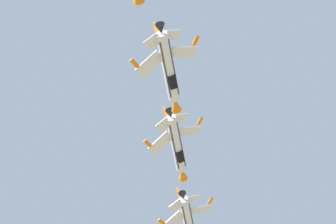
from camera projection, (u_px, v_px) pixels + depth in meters
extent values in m
cylinder|color=white|center=(188.00, 221.00, 127.46)|extent=(5.96, 11.79, 1.70)
cube|color=#383D47|center=(189.00, 223.00, 127.12)|extent=(5.06, 9.93, 0.93)
cone|color=black|center=(183.00, 196.00, 123.02)|extent=(1.85, 1.99, 1.36)
cube|color=white|center=(174.00, 221.00, 125.75)|extent=(4.01, 4.23, 1.82)
cube|color=orange|center=(162.00, 222.00, 124.60)|extent=(1.61, 1.50, 0.44)
cube|color=white|center=(200.00, 210.00, 126.78)|extent=(4.14, 2.34, 1.82)
cube|color=orange|center=(210.00, 201.00, 126.46)|extent=(0.79, 1.66, 0.44)
cube|color=white|center=(176.00, 206.00, 123.80)|extent=(2.69, 2.67, 1.00)
cube|color=white|center=(192.00, 199.00, 124.40)|extent=(2.11, 1.72, 1.00)
cube|color=orange|center=(180.00, 197.00, 125.61)|extent=(2.06, 2.86, 2.47)
cylinder|color=white|center=(176.00, 144.00, 118.09)|extent=(5.96, 11.79, 1.70)
cube|color=#383D47|center=(178.00, 146.00, 117.75)|extent=(5.06, 9.93, 0.96)
cone|color=orange|center=(182.00, 174.00, 122.79)|extent=(2.33, 2.81, 1.56)
cone|color=black|center=(170.00, 114.00, 113.64)|extent=(1.85, 1.99, 1.36)
ellipsoid|color=#192333|center=(177.00, 153.00, 120.28)|extent=(2.52, 3.51, 1.46)
cube|color=black|center=(180.00, 156.00, 118.93)|extent=(2.06, 2.54, 1.22)
cube|color=white|center=(161.00, 143.00, 116.33)|extent=(3.98, 4.20, 1.92)
cube|color=orange|center=(148.00, 143.00, 115.14)|extent=(1.61, 1.50, 0.45)
cube|color=white|center=(189.00, 131.00, 117.46)|extent=(4.10, 2.34, 1.92)
cube|color=orange|center=(200.00, 121.00, 117.18)|extent=(0.79, 1.66, 0.45)
cube|color=white|center=(163.00, 125.00, 114.40)|extent=(2.67, 2.66, 1.06)
cube|color=white|center=(180.00, 118.00, 115.06)|extent=(2.09, 1.72, 1.06)
cube|color=orange|center=(167.00, 116.00, 116.23)|extent=(2.12, 2.88, 2.45)
cylinder|color=white|center=(168.00, 67.00, 103.07)|extent=(5.96, 11.79, 1.70)
cube|color=#383D47|center=(169.00, 69.00, 102.73)|extent=(5.06, 9.93, 0.91)
cone|color=orange|center=(175.00, 104.00, 107.77)|extent=(2.33, 2.81, 1.56)
cone|color=black|center=(161.00, 29.00, 98.63)|extent=(1.85, 1.99, 1.36)
ellipsoid|color=#192333|center=(169.00, 79.00, 105.27)|extent=(2.50, 3.50, 1.43)
cube|color=black|center=(173.00, 82.00, 103.90)|extent=(2.05, 2.54, 1.19)
cube|color=white|center=(150.00, 64.00, 101.39)|extent=(4.02, 4.25, 1.77)
cube|color=orange|center=(134.00, 63.00, 100.26)|extent=(1.61, 1.50, 0.43)
cube|color=white|center=(183.00, 52.00, 102.36)|extent=(4.16, 2.34, 1.77)
cube|color=orange|center=(196.00, 40.00, 102.02)|extent=(0.79, 1.66, 0.43)
cube|color=white|center=(153.00, 42.00, 99.43)|extent=(2.69, 2.68, 0.98)
cube|color=white|center=(173.00, 35.00, 100.00)|extent=(2.12, 1.72, 0.98)
cube|color=orange|center=(158.00, 34.00, 101.23)|extent=(2.03, 2.85, 2.48)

